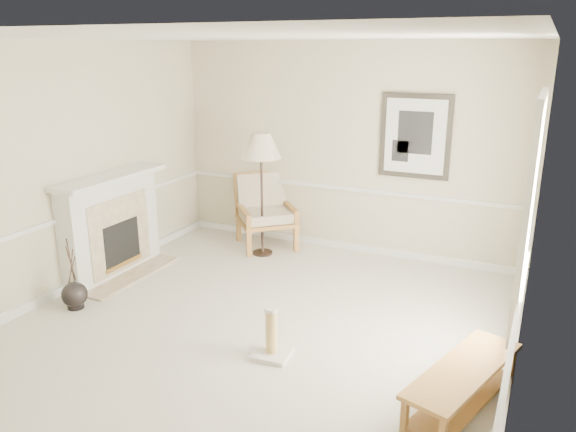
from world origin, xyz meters
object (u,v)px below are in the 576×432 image
at_px(armchair, 264,207).
at_px(scratching_post, 272,341).
at_px(floor_vase, 75,295).
at_px(floor_lamp, 261,149).
at_px(bench, 463,382).

xyz_separation_m(armchair, scratching_post, (1.53, -2.79, -0.40)).
xyz_separation_m(floor_vase, armchair, (0.92, 2.83, 0.41)).
xyz_separation_m(floor_vase, floor_lamp, (1.10, 2.42, 1.34)).
bearing_deg(floor_lamp, scratching_post, -60.52).
xyz_separation_m(armchair, floor_lamp, (0.18, -0.41, 0.94)).
height_order(floor_vase, scratching_post, floor_vase).
distance_m(floor_vase, scratching_post, 2.45).
bearing_deg(floor_vase, floor_lamp, 65.57).
relative_size(floor_lamp, bench, 1.22).
height_order(floor_lamp, scratching_post, floor_lamp).
relative_size(floor_vase, armchair, 0.73).
relative_size(armchair, floor_lamp, 0.67).
xyz_separation_m(floor_lamp, scratching_post, (1.35, -2.39, -1.34)).
bearing_deg(floor_lamp, bench, -38.63).
bearing_deg(scratching_post, bench, -3.07).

